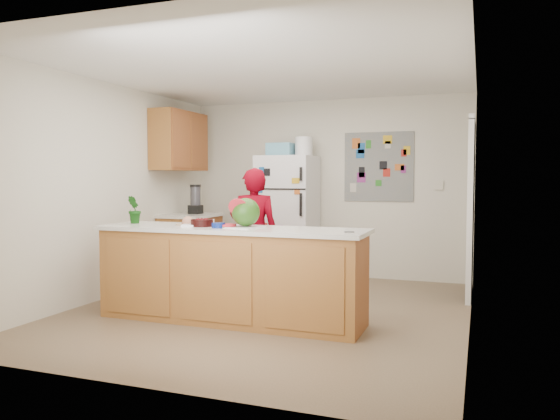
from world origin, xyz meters
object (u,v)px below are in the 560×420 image
(refrigerator, at_px, (288,217))
(watermelon, at_px, (246,212))
(person, at_px, (254,235))
(cherry_bowl, at_px, (202,223))

(refrigerator, xyz_separation_m, watermelon, (0.41, -2.36, 0.22))
(refrigerator, xyz_separation_m, person, (0.14, -1.53, -0.10))
(watermelon, distance_m, cherry_bowl, 0.47)
(person, relative_size, cherry_bowl, 6.88)
(watermelon, bearing_deg, cherry_bowl, -175.64)
(refrigerator, relative_size, person, 1.13)
(watermelon, bearing_deg, refrigerator, 99.75)
(person, bearing_deg, refrigerator, -100.87)
(watermelon, xyz_separation_m, cherry_bowl, (-0.45, -0.03, -0.11))
(refrigerator, bearing_deg, person, -84.80)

